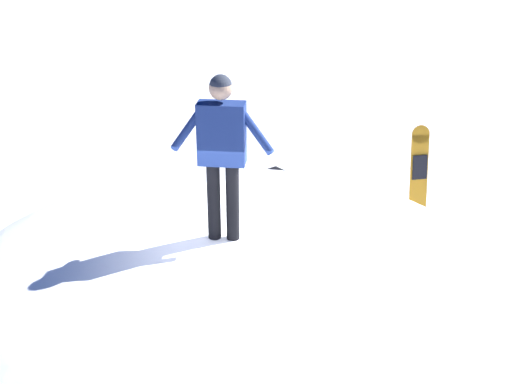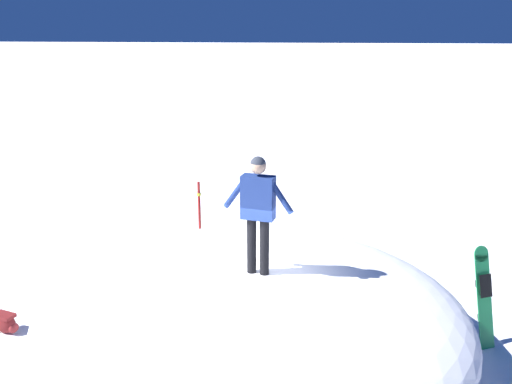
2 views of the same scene
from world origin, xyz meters
TOP-DOWN VIEW (x-y plane):
  - ground at (0.00, 0.00)m, footprint 240.00×240.00m
  - snow_mound at (0.11, -0.21)m, footprint 9.41×9.43m
  - snowboarder_standing at (0.02, -0.32)m, footprint 0.32×1.06m
  - snowboard_primary_upright at (-2.61, 2.78)m, footprint 0.27×0.29m
  - backpack_near at (-4.32, 0.80)m, footprint 0.48×0.57m

SIDE VIEW (x-z plane):
  - ground at x=0.00m, z-range 0.00..0.00m
  - backpack_near at x=-4.32m, z-range 0.01..0.37m
  - snow_mound at x=0.11m, z-range 0.00..1.46m
  - snowboard_primary_upright at x=-2.61m, z-range 0.03..1.70m
  - snowboarder_standing at x=0.02m, z-range 1.65..3.44m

